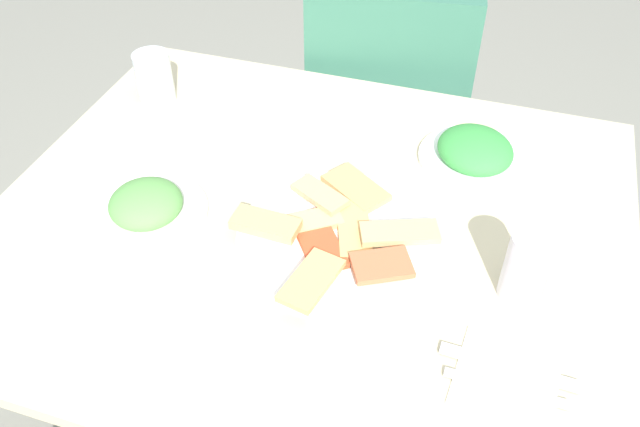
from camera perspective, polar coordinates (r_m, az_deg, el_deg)
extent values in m
cube|color=beige|center=(1.16, -1.00, -0.76)|extent=(1.11, 0.94, 0.02)
cylinder|color=#435554|center=(1.85, -11.49, 2.63)|extent=(0.04, 0.04, 0.70)
cylinder|color=#435554|center=(1.69, 19.97, -4.04)|extent=(0.04, 0.04, 0.70)
cube|color=#356C56|center=(1.93, 5.89, 7.31)|extent=(0.47, 0.47, 0.06)
cube|color=#356C56|center=(1.63, 5.87, 10.98)|extent=(0.40, 0.10, 0.46)
cylinder|color=olive|center=(2.21, 10.89, 4.91)|extent=(0.03, 0.03, 0.38)
cylinder|color=olive|center=(2.22, 1.09, 6.03)|extent=(0.03, 0.03, 0.38)
cylinder|color=olive|center=(1.92, 10.52, -1.92)|extent=(0.03, 0.03, 0.38)
cylinder|color=olive|center=(1.94, -0.70, -0.59)|extent=(0.03, 0.03, 0.38)
cylinder|color=white|center=(1.11, 1.58, -2.13)|extent=(0.35, 0.35, 0.01)
cube|color=tan|center=(1.09, 6.93, -1.66)|extent=(0.14, 0.09, 0.01)
cube|color=#E2AF66|center=(1.11, 2.97, -1.42)|extent=(0.10, 0.15, 0.01)
cube|color=tan|center=(1.09, -4.75, -0.90)|extent=(0.12, 0.06, 0.02)
cube|color=#E6A475|center=(1.15, -0.01, 1.66)|extent=(0.11, 0.09, 0.01)
cube|color=tan|center=(1.19, 3.13, 2.22)|extent=(0.14, 0.12, 0.01)
cube|color=#DD4E2A|center=(1.07, 0.18, -3.12)|extent=(0.11, 0.12, 0.01)
cube|color=#C96842|center=(1.04, 5.38, -4.49)|extent=(0.11, 0.10, 0.01)
cube|color=#DDAE78|center=(1.12, -0.99, -0.78)|extent=(0.12, 0.11, 0.01)
cube|color=tan|center=(1.01, -0.76, -5.82)|extent=(0.08, 0.13, 0.01)
cylinder|color=white|center=(1.20, -14.71, 0.07)|extent=(0.21, 0.21, 0.01)
ellipsoid|color=#5FA04E|center=(1.18, -14.89, 0.85)|extent=(0.13, 0.13, 0.06)
cylinder|color=white|center=(1.31, 13.18, 4.68)|extent=(0.21, 0.21, 0.01)
ellipsoid|color=green|center=(1.30, 13.33, 5.44)|extent=(0.20, 0.21, 0.06)
cylinder|color=silver|center=(1.04, 17.45, -4.43)|extent=(0.08, 0.08, 0.12)
cylinder|color=silver|center=(1.47, -14.19, 11.37)|extent=(0.08, 0.08, 0.11)
cube|color=white|center=(0.97, 15.88, -13.65)|extent=(0.15, 0.15, 0.00)
cube|color=silver|center=(0.96, 15.81, -14.38)|extent=(0.17, 0.01, 0.00)
cube|color=silver|center=(0.98, 16.03, -12.67)|extent=(0.19, 0.03, 0.00)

